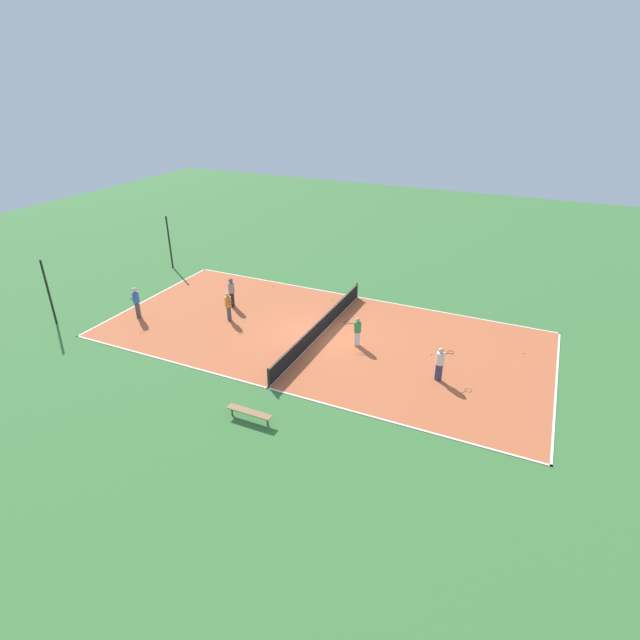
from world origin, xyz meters
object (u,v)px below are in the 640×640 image
(player_far_green, at_px, (357,330))
(fence_post_back_left, at_px, (49,293))
(player_near_blue, at_px, (136,300))
(tennis_ball_near_net, at_px, (333,299))
(fence_post_back_right, at_px, (169,242))
(player_baseline_gray, at_px, (231,290))
(tennis_net, at_px, (320,327))
(tennis_ball_right_alley, at_px, (273,286))
(tennis_ball_far_baseline, at_px, (524,353))
(player_far_white, at_px, (440,362))
(player_center_orange, at_px, (228,304))
(bench, at_px, (249,412))
(tennis_ball_midcourt, at_px, (431,354))

(player_far_green, height_order, fence_post_back_left, fence_post_back_left)
(player_near_blue, height_order, tennis_ball_near_net, player_near_blue)
(tennis_ball_near_net, distance_m, fence_post_back_right, 12.92)
(fence_post_back_right, bearing_deg, player_baseline_gray, -116.54)
(tennis_net, distance_m, tennis_ball_right_alley, 7.51)
(player_baseline_gray, xyz_separation_m, player_far_green, (-1.36, -8.51, -0.14))
(player_near_blue, distance_m, tennis_ball_far_baseline, 21.07)
(player_far_white, relative_size, tennis_ball_far_baseline, 24.56)
(player_near_blue, bearing_deg, player_far_white, 62.16)
(player_near_blue, relative_size, player_center_orange, 1.08)
(bench, distance_m, tennis_ball_far_baseline, 14.11)
(tennis_ball_near_net, distance_m, fence_post_back_left, 16.06)
(tennis_ball_right_alley, bearing_deg, fence_post_back_right, 89.54)
(player_far_green, distance_m, tennis_ball_right_alley, 9.47)
(player_far_white, bearing_deg, bench, 170.35)
(tennis_ball_right_alley, xyz_separation_m, tennis_ball_far_baseline, (-2.43, -15.78, 0.00))
(player_far_green, relative_size, tennis_ball_far_baseline, 23.21)
(tennis_ball_midcourt, relative_size, tennis_ball_far_baseline, 1.00)
(fence_post_back_left, bearing_deg, tennis_ball_midcourt, -74.89)
(tennis_net, height_order, player_far_green, player_far_green)
(tennis_ball_right_alley, relative_size, fence_post_back_left, 0.02)
(player_far_white, distance_m, player_center_orange, 12.22)
(tennis_net, bearing_deg, tennis_ball_midcourt, -85.85)
(player_near_blue, distance_m, player_center_orange, 5.29)
(bench, relative_size, tennis_ball_far_baseline, 29.12)
(tennis_net, height_order, tennis_ball_midcourt, tennis_net)
(player_center_orange, distance_m, player_far_green, 7.63)
(player_far_green, distance_m, fence_post_back_left, 16.93)
(player_far_white, height_order, player_far_green, player_far_white)
(player_far_white, bearing_deg, tennis_ball_near_net, 87.51)
(player_near_blue, height_order, tennis_ball_right_alley, player_near_blue)
(player_near_blue, xyz_separation_m, tennis_ball_far_baseline, (4.88, -20.47, -1.03))
(player_center_orange, distance_m, tennis_ball_right_alley, 5.52)
(bench, bearing_deg, tennis_ball_right_alley, -64.18)
(player_center_orange, distance_m, fence_post_back_right, 10.26)
(tennis_ball_right_alley, bearing_deg, player_near_blue, 147.29)
(player_far_white, height_order, tennis_ball_right_alley, player_far_white)
(bench, distance_m, player_near_blue, 12.18)
(player_center_orange, xyz_separation_m, tennis_ball_midcourt, (0.97, -11.35, -0.94))
(tennis_ball_far_baseline, bearing_deg, fence_post_back_right, 84.10)
(player_baseline_gray, distance_m, fence_post_back_left, 9.85)
(tennis_net, distance_m, tennis_ball_far_baseline, 10.41)
(tennis_ball_far_baseline, bearing_deg, tennis_ball_midcourt, 116.01)
(player_near_blue, distance_m, player_far_white, 17.13)
(tennis_ball_near_net, relative_size, fence_post_back_left, 0.02)
(tennis_ball_near_net, xyz_separation_m, fence_post_back_left, (-9.55, 12.78, 1.83))
(player_far_green, height_order, tennis_ball_right_alley, player_far_green)
(tennis_ball_midcourt, distance_m, tennis_ball_near_net, 8.30)
(tennis_net, distance_m, bench, 7.88)
(player_near_blue, distance_m, fence_post_back_right, 8.27)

